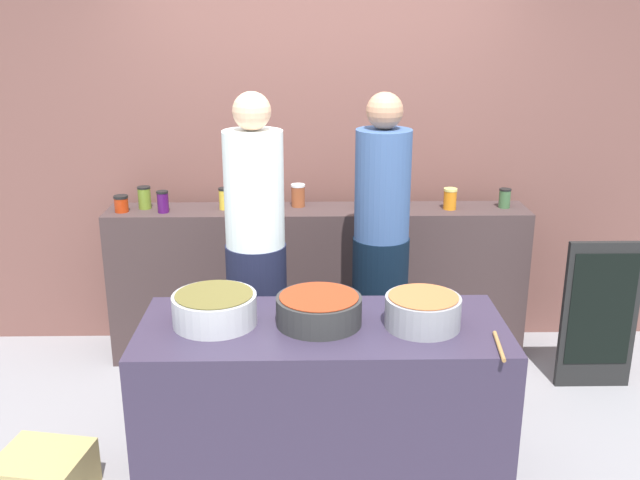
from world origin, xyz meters
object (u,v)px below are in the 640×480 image
at_px(preserve_jar_2, 163,202).
at_px(preserve_jar_4, 298,195).
at_px(preserve_jar_5, 364,199).
at_px(preserve_jar_7, 450,199).
at_px(preserve_jar_3, 225,198).
at_px(wooden_spoon, 499,346).
at_px(bread_crate, 44,476).
at_px(preserve_jar_6, 396,197).
at_px(preserve_jar_8, 505,198).
at_px(chalkboard_sign, 599,315).
at_px(cooking_pot_center, 319,310).
at_px(cook_in_cap, 380,265).
at_px(preserve_jar_1, 144,198).
at_px(preserve_jar_0, 121,204).
at_px(cooking_pot_right, 423,311).
at_px(cook_with_tongs, 256,274).
at_px(cooking_pot_left, 215,309).

distance_m(preserve_jar_2, preserve_jar_4, 0.86).
distance_m(preserve_jar_5, preserve_jar_7, 0.55).
bearing_deg(preserve_jar_3, wooden_spoon, -50.84).
bearing_deg(bread_crate, preserve_jar_6, 39.96).
bearing_deg(preserve_jar_8, preserve_jar_2, -178.08).
xyz_separation_m(wooden_spoon, chalkboard_sign, (0.94, 1.17, -0.38)).
xyz_separation_m(cooking_pot_center, chalkboard_sign, (1.71, 0.90, -0.44)).
bearing_deg(preserve_jar_3, preserve_jar_2, -169.58).
distance_m(preserve_jar_3, chalkboard_sign, 2.42).
relative_size(cook_in_cap, chalkboard_sign, 1.94).
height_order(preserve_jar_2, preserve_jar_8, preserve_jar_2).
height_order(preserve_jar_1, preserve_jar_8, preserve_jar_1).
relative_size(preserve_jar_3, preserve_jar_7, 1.03).
height_order(preserve_jar_1, wooden_spoon, preserve_jar_1).
distance_m(preserve_jar_0, preserve_jar_7, 2.08).
bearing_deg(cooking_pot_right, bread_crate, -177.52).
distance_m(preserve_jar_1, preserve_jar_6, 1.61).
height_order(preserve_jar_5, cook_in_cap, cook_in_cap).
distance_m(preserve_jar_4, cook_with_tongs, 0.85).
xyz_separation_m(preserve_jar_7, cook_in_cap, (-0.49, -0.55, -0.25)).
bearing_deg(wooden_spoon, preserve_jar_7, 86.82).
relative_size(preserve_jar_1, cook_in_cap, 0.08).
relative_size(preserve_jar_8, cooking_pot_left, 0.32).
height_order(preserve_jar_1, preserve_jar_3, preserve_jar_1).
distance_m(preserve_jar_8, cooking_pot_center, 1.86).
distance_m(preserve_jar_0, wooden_spoon, 2.56).
height_order(cooking_pot_right, bread_crate, cooking_pot_right).
xyz_separation_m(preserve_jar_8, wooden_spoon, (-0.45, -1.66, -0.23)).
height_order(wooden_spoon, cook_with_tongs, cook_with_tongs).
bearing_deg(preserve_jar_6, cook_in_cap, -104.26).
relative_size(preserve_jar_2, preserve_jar_3, 0.99).
distance_m(cooking_pot_center, cook_with_tongs, 0.74).
distance_m(preserve_jar_4, preserve_jar_6, 0.63).
relative_size(preserve_jar_8, wooden_spoon, 0.46).
bearing_deg(preserve_jar_8, cooking_pot_left, -140.92).
distance_m(preserve_jar_6, chalkboard_sign, 1.44).
bearing_deg(preserve_jar_8, preserve_jar_3, -179.90).
relative_size(preserve_jar_5, bread_crate, 0.29).
height_order(preserve_jar_7, cooking_pot_right, preserve_jar_7).
bearing_deg(preserve_jar_7, cook_in_cap, -131.98).
distance_m(cooking_pot_left, cook_in_cap, 1.17).
xyz_separation_m(cooking_pot_center, cook_in_cap, (0.37, 0.81, -0.08)).
bearing_deg(preserve_jar_1, cooking_pot_center, -52.28).
distance_m(wooden_spoon, cook_in_cap, 1.15).
height_order(cook_in_cap, bread_crate, cook_in_cap).
relative_size(preserve_jar_8, cook_with_tongs, 0.07).
bearing_deg(chalkboard_sign, cook_in_cap, -176.10).
bearing_deg(cooking_pot_right, preserve_jar_4, 111.41).
xyz_separation_m(preserve_jar_3, cook_with_tongs, (0.24, -0.73, -0.24)).
bearing_deg(preserve_jar_3, preserve_jar_5, 1.23).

